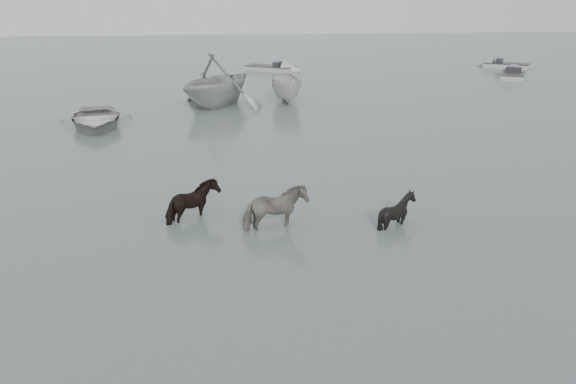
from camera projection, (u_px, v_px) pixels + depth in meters
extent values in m
plane|color=#51615D|center=(286.00, 236.00, 15.64)|extent=(140.00, 140.00, 0.00)
imported|color=black|center=(275.00, 204.00, 15.87)|extent=(1.99, 1.29, 1.55)
imported|color=black|center=(193.00, 197.00, 16.57)|extent=(1.71, 1.81, 1.44)
imported|color=black|center=(398.00, 203.00, 16.22)|extent=(1.38, 1.27, 1.32)
imported|color=#AAA9A5|center=(95.00, 116.00, 27.70)|extent=(4.50, 5.65, 1.05)
imported|color=#A2A5A2|center=(217.00, 78.00, 32.23)|extent=(7.74, 7.92, 3.17)
imported|color=beige|center=(287.00, 87.00, 33.77)|extent=(1.76, 4.52, 1.74)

